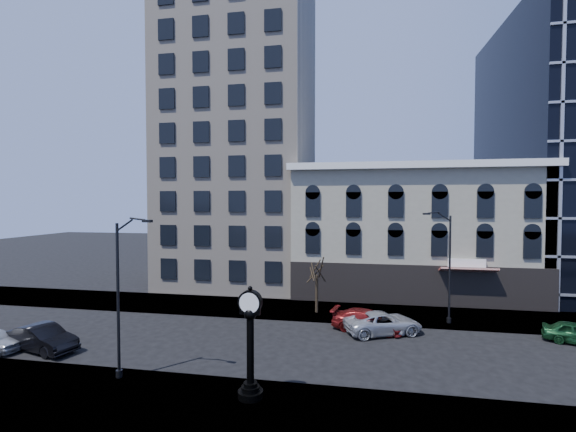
# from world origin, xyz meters

# --- Properties ---
(ground) EXTENTS (160.00, 160.00, 0.00)m
(ground) POSITION_xyz_m (0.00, 0.00, 0.00)
(ground) COLOR black
(ground) RESTS_ON ground
(sidewalk_far) EXTENTS (160.00, 6.00, 0.12)m
(sidewalk_far) POSITION_xyz_m (0.00, 8.00, 0.06)
(sidewalk_far) COLOR gray
(sidewalk_far) RESTS_ON ground
(sidewalk_near) EXTENTS (160.00, 6.00, 0.12)m
(sidewalk_near) POSITION_xyz_m (0.00, -8.00, 0.06)
(sidewalk_near) COLOR gray
(sidewalk_near) RESTS_ON ground
(cream_tower) EXTENTS (15.90, 15.40, 42.50)m
(cream_tower) POSITION_xyz_m (-6.11, 18.88, 19.32)
(cream_tower) COLOR beige
(cream_tower) RESTS_ON ground
(victorian_row) EXTENTS (22.60, 11.19, 12.50)m
(victorian_row) POSITION_xyz_m (12.00, 15.89, 6.00)
(victorian_row) COLOR #A09B84
(victorian_row) RESTS_ON ground
(street_clock) EXTENTS (1.16, 1.16, 5.10)m
(street_clock) POSITION_xyz_m (2.21, -6.78, 2.43)
(street_clock) COLOR black
(street_clock) RESTS_ON sidewalk_near
(street_lamp_near) EXTENTS (2.13, 0.63, 8.28)m
(street_lamp_near) POSITION_xyz_m (-4.30, -6.11, 6.37)
(street_lamp_near) COLOR black
(street_lamp_near) RESTS_ON sidewalk_near
(street_lamp_far) EXTENTS (2.07, 0.96, 8.36)m
(street_lamp_far) POSITION_xyz_m (13.07, 6.11, 6.43)
(street_lamp_far) COLOR black
(street_lamp_far) RESTS_ON sidewalk_far
(bare_tree_far) EXTENTS (2.83, 2.83, 4.85)m
(bare_tree_far) POSITION_xyz_m (3.76, 7.31, 3.77)
(bare_tree_far) COLOR #312618
(bare_tree_far) RESTS_ON sidewalk_far
(car_near_b) EXTENTS (4.95, 2.79, 1.55)m
(car_near_b) POSITION_xyz_m (-11.75, -3.39, 0.77)
(car_near_b) COLOR black
(car_near_b) RESTS_ON ground
(car_far_a) EXTENTS (5.83, 4.28, 1.47)m
(car_far_a) POSITION_xyz_m (8.71, 3.43, 0.74)
(car_far_a) COLOR #A5A8AD
(car_far_a) RESTS_ON ground
(car_far_b) EXTENTS (5.30, 3.02, 1.45)m
(car_far_b) POSITION_xyz_m (7.68, 3.79, 0.72)
(car_far_b) COLOR maroon
(car_far_b) RESTS_ON ground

